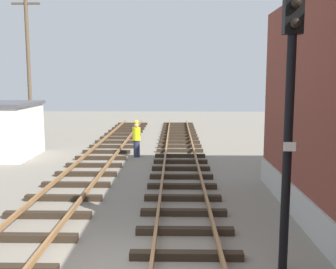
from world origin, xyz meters
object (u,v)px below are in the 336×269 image
at_px(utility_pole_far, 29,66).
at_px(control_hut, 4,130).
at_px(track_worker_foreground, 137,139).
at_px(signal_mast, 290,93).

bearing_deg(utility_pole_far, control_hut, -81.92).
xyz_separation_m(control_hut, utility_pole_far, (-0.88, 6.23, 3.30)).
bearing_deg(track_worker_foreground, control_hut, -178.66).
bearing_deg(signal_mast, utility_pole_far, 122.76).
bearing_deg(track_worker_foreground, signal_mast, -70.89).
relative_size(signal_mast, utility_pole_far, 0.65).
height_order(signal_mast, track_worker_foreground, signal_mast).
bearing_deg(utility_pole_far, track_worker_foreground, -39.07).
relative_size(control_hut, track_worker_foreground, 2.03).
bearing_deg(utility_pole_far, signal_mast, -57.24).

